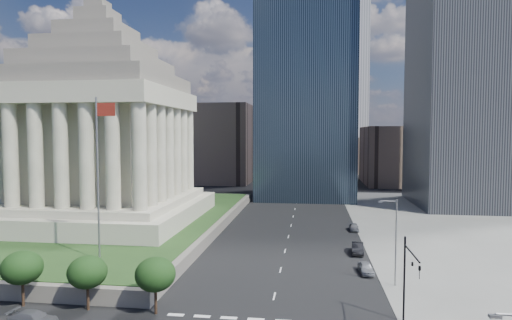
% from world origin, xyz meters
% --- Properties ---
extents(ground, '(500.00, 500.00, 0.00)m').
position_xyz_m(ground, '(0.00, 100.00, 0.00)').
color(ground, black).
rests_on(ground, ground).
extents(plaza_terrace, '(66.00, 70.00, 1.80)m').
position_xyz_m(plaza_terrace, '(-45.00, 50.00, 0.90)').
color(plaza_terrace, '#645E55').
rests_on(plaza_terrace, ground).
extents(plaza_lawn, '(64.00, 68.00, 0.10)m').
position_xyz_m(plaza_lawn, '(-45.00, 50.00, 1.85)').
color(plaza_lawn, '#203C18').
rests_on(plaza_lawn, plaza_terrace).
extents(war_memorial, '(34.00, 34.00, 39.00)m').
position_xyz_m(war_memorial, '(-34.00, 48.00, 21.40)').
color(war_memorial, gray).
rests_on(war_memorial, plaza_lawn).
extents(flagpole, '(2.52, 0.24, 20.00)m').
position_xyz_m(flagpole, '(-21.83, 24.00, 13.11)').
color(flagpole, slate).
rests_on(flagpole, plaza_lawn).
extents(midrise_glass, '(26.00, 26.00, 60.00)m').
position_xyz_m(midrise_glass, '(2.00, 95.00, 30.00)').
color(midrise_glass, black).
rests_on(midrise_glass, ground).
extents(building_filler_ne, '(20.00, 30.00, 20.00)m').
position_xyz_m(building_filler_ne, '(32.00, 130.00, 10.00)').
color(building_filler_ne, brown).
rests_on(building_filler_ne, ground).
extents(building_filler_nw, '(24.00, 30.00, 28.00)m').
position_xyz_m(building_filler_nw, '(-30.00, 130.00, 14.00)').
color(building_filler_nw, brown).
rests_on(building_filler_nw, ground).
extents(traffic_signal_ne, '(0.30, 5.74, 8.00)m').
position_xyz_m(traffic_signal_ne, '(12.50, 13.70, 5.25)').
color(traffic_signal_ne, black).
rests_on(traffic_signal_ne, ground).
extents(street_lamp_north, '(2.13, 0.22, 10.00)m').
position_xyz_m(street_lamp_north, '(13.33, 25.00, 5.66)').
color(street_lamp_north, slate).
rests_on(street_lamp_north, ground).
extents(suv_grey, '(2.26, 4.82, 1.36)m').
position_xyz_m(suv_grey, '(-21.05, 9.97, 0.68)').
color(suv_grey, '#515359').
rests_on(suv_grey, ground).
extents(parked_sedan_near, '(4.16, 1.89, 1.38)m').
position_xyz_m(parked_sedan_near, '(10.71, 29.07, 0.69)').
color(parked_sedan_near, gray).
rests_on(parked_sedan_near, ground).
extents(parked_sedan_mid, '(1.99, 4.80, 1.54)m').
position_xyz_m(parked_sedan_mid, '(10.59, 37.99, 0.77)').
color(parked_sedan_mid, black).
rests_on(parked_sedan_mid, ground).
extents(parked_sedan_far, '(1.67, 3.97, 1.34)m').
position_xyz_m(parked_sedan_far, '(11.50, 53.01, 0.67)').
color(parked_sedan_far, slate).
rests_on(parked_sedan_far, ground).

